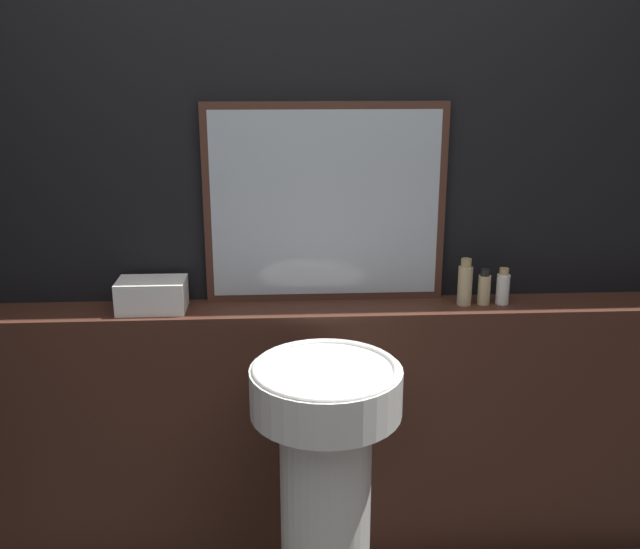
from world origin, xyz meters
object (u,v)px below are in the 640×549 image
pedestal_sink (326,477)px  conditioner_bottle (484,288)px  lotion_bottle (503,287)px  mirror (325,204)px  shampoo_bottle (465,283)px  towel_stack (152,295)px

pedestal_sink → conditioner_bottle: (0.57, 0.41, 0.46)m
lotion_bottle → mirror: bearing=172.4°
shampoo_bottle → conditioner_bottle: shampoo_bottle is taller
towel_stack → conditioner_bottle: (1.13, -0.00, 0.00)m
towel_stack → pedestal_sink: bearing=-36.1°
lotion_bottle → pedestal_sink: bearing=-147.4°
mirror → conditioner_bottle: bearing=-8.6°
shampoo_bottle → lotion_bottle: size_ratio=1.28×
conditioner_bottle → pedestal_sink: bearing=-144.5°
lotion_bottle → conditioner_bottle: bearing=-180.0°
mirror → lotion_bottle: size_ratio=6.46×
pedestal_sink → conditioner_bottle: conditioner_bottle is taller
shampoo_bottle → conditioner_bottle: size_ratio=1.31×
mirror → shampoo_bottle: 0.55m
mirror → lotion_bottle: 0.67m
mirror → shampoo_bottle: mirror is taller
mirror → lotion_bottle: mirror is taller
towel_stack → lotion_bottle: 1.19m
pedestal_sink → shampoo_bottle: shampoo_bottle is taller
towel_stack → lotion_bottle: bearing=0.0°
shampoo_bottle → conditioner_bottle: (0.07, -0.00, -0.02)m
pedestal_sink → mirror: 0.89m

